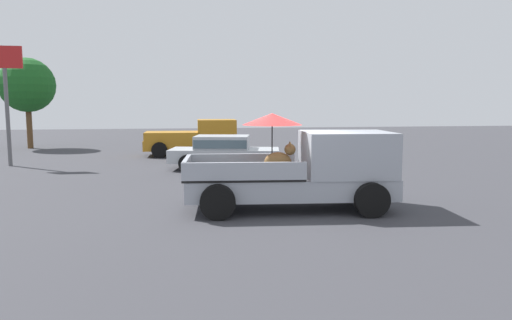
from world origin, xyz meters
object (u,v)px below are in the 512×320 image
Objects in this scene: pickup_truck_main at (308,169)px; motel_sign at (5,82)px; parked_sedan_near at (224,150)px; pickup_truck_red at (197,138)px.

motel_sign is (-10.13, 9.83, 2.49)m from pickup_truck_main.
pickup_truck_main is at bearing -68.27° from parked_sedan_near.
pickup_truck_main reaches higher than pickup_truck_red.
pickup_truck_red is 0.98× the size of motel_sign.
pickup_truck_main is 7.61m from parked_sedan_near.
parked_sedan_near is at bearing -78.81° from pickup_truck_red.
motel_sign reaches higher than pickup_truck_main.
pickup_truck_red is 5.30m from parked_sedan_near.
parked_sedan_near is at bearing -15.07° from motel_sign.
motel_sign reaches higher than parked_sedan_near.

